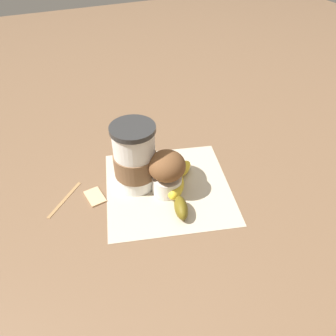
{
  "coord_description": "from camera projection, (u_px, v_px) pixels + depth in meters",
  "views": [
    {
      "loc": [
        -0.21,
        -0.47,
        0.49
      ],
      "look_at": [
        0.0,
        0.0,
        0.05
      ],
      "focal_mm": 35.0,
      "sensor_mm": 36.0,
      "label": 1
    }
  ],
  "objects": [
    {
      "name": "paper_napkin",
      "position": [
        168.0,
        187.0,
        0.7
      ],
      "size": [
        0.32,
        0.32,
        0.0
      ],
      "primitive_type": "cube",
      "rotation": [
        0.0,
        0.0,
        -0.26
      ],
      "color": "beige",
      "rests_on": "ground_plane"
    },
    {
      "name": "sugar_packet",
      "position": [
        95.0,
        196.0,
        0.68
      ],
      "size": [
        0.04,
        0.05,
        0.01
      ],
      "primitive_type": "cube",
      "rotation": [
        0.0,
        0.0,
        4.85
      ],
      "color": "#E0B27F",
      "rests_on": "ground_plane"
    },
    {
      "name": "banana",
      "position": [
        179.0,
        187.0,
        0.68
      ],
      "size": [
        0.1,
        0.16,
        0.03
      ],
      "color": "gold",
      "rests_on": "paper_napkin"
    },
    {
      "name": "ground_plane",
      "position": [
        168.0,
        187.0,
        0.7
      ],
      "size": [
        3.0,
        3.0,
        0.0
      ],
      "primitive_type": "plane",
      "color": "brown"
    },
    {
      "name": "coffee_cup",
      "position": [
        135.0,
        158.0,
        0.67
      ],
      "size": [
        0.09,
        0.09,
        0.14
      ],
      "color": "white",
      "rests_on": "paper_napkin"
    },
    {
      "name": "wooden_stirrer",
      "position": [
        65.0,
        199.0,
        0.68
      ],
      "size": [
        0.08,
        0.08,
        0.0
      ],
      "primitive_type": "cube",
      "rotation": [
        0.0,
        0.0,
        0.77
      ],
      "color": "#9E7547",
      "rests_on": "ground_plane"
    },
    {
      "name": "muffin",
      "position": [
        167.0,
        171.0,
        0.66
      ],
      "size": [
        0.08,
        0.08,
        0.1
      ],
      "color": "white",
      "rests_on": "paper_napkin"
    }
  ]
}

